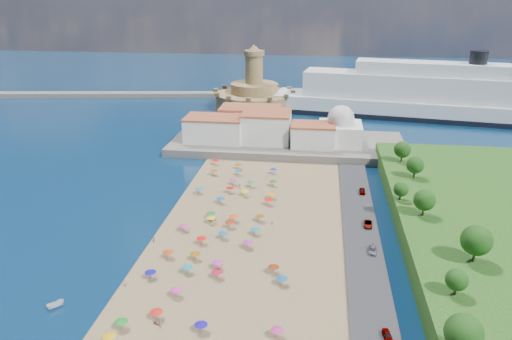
# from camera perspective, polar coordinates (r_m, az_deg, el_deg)

# --- Properties ---
(ground) EXTENTS (700.00, 700.00, 0.00)m
(ground) POSITION_cam_1_polar(r_m,az_deg,el_deg) (130.16, -3.22, -7.03)
(ground) COLOR #071938
(ground) RESTS_ON ground
(terrace) EXTENTS (90.00, 36.00, 3.00)m
(terrace) POSITION_cam_1_polar(r_m,az_deg,el_deg) (195.73, 3.60, 2.97)
(terrace) COLOR #59544C
(terrace) RESTS_ON ground
(jetty) EXTENTS (18.00, 70.00, 2.40)m
(jetty) POSITION_cam_1_polar(r_m,az_deg,el_deg) (231.63, -1.23, 5.68)
(jetty) COLOR #59544C
(jetty) RESTS_ON ground
(breakwater) EXTENTS (199.03, 34.77, 2.60)m
(breakwater) POSITION_cam_1_polar(r_m,az_deg,el_deg) (303.22, -18.68, 8.15)
(breakwater) COLOR #59544C
(breakwater) RESTS_ON ground
(waterfront_buildings) EXTENTS (57.00, 29.00, 11.00)m
(waterfront_buildings) POSITION_cam_1_polar(r_m,az_deg,el_deg) (195.81, -0.17, 4.96)
(waterfront_buildings) COLOR silver
(waterfront_buildings) RESTS_ON terrace
(domed_building) EXTENTS (16.00, 16.00, 15.00)m
(domed_building) POSITION_cam_1_polar(r_m,az_deg,el_deg) (191.47, 9.60, 4.66)
(domed_building) COLOR silver
(domed_building) RESTS_ON terrace
(fortress) EXTENTS (40.00, 40.00, 32.40)m
(fortress) POSITION_cam_1_polar(r_m,az_deg,el_deg) (259.29, -0.22, 8.51)
(fortress) COLOR #9D834E
(fortress) RESTS_ON ground
(cruise_ship) EXTENTS (149.80, 44.25, 32.38)m
(cruise_ship) POSITION_cam_1_polar(r_m,az_deg,el_deg) (252.44, 19.08, 7.76)
(cruise_ship) COLOR black
(cruise_ship) RESTS_ON ground
(beach_parasols) EXTENTS (32.61, 116.81, 2.20)m
(beach_parasols) POSITION_cam_1_polar(r_m,az_deg,el_deg) (120.00, -4.63, -8.42)
(beach_parasols) COLOR gray
(beach_parasols) RESTS_ON beach
(beachgoers) EXTENTS (29.98, 96.58, 1.86)m
(beachgoers) POSITION_cam_1_polar(r_m,az_deg,el_deg) (122.97, -5.95, -8.26)
(beachgoers) COLOR tan
(beachgoers) RESTS_ON beach
(parked_cars) EXTENTS (2.44, 71.05, 1.40)m
(parked_cars) POSITION_cam_1_polar(r_m,az_deg,el_deg) (128.93, 12.88, -7.16)
(parked_cars) COLOR gray
(parked_cars) RESTS_ON promenade
(hillside_trees) EXTENTS (16.61, 107.75, 8.14)m
(hillside_trees) POSITION_cam_1_polar(r_m,az_deg,el_deg) (119.77, 19.90, -5.40)
(hillside_trees) COLOR #382314
(hillside_trees) RESTS_ON hillside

